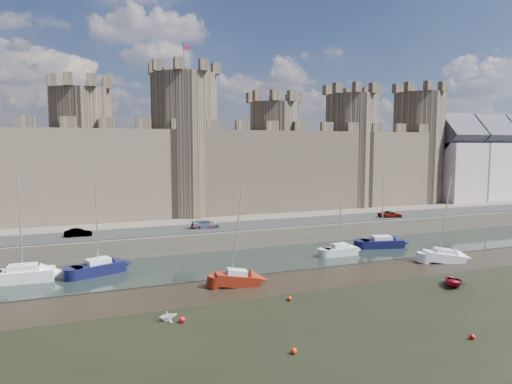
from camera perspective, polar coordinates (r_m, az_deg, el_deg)
ground at (r=33.65m, az=7.03°, el=-18.77°), size 160.00×160.00×0.00m
water_channel at (r=54.74m, az=-5.13°, el=-8.95°), size 160.00×12.00×0.08m
quay at (r=89.01m, az=-11.64°, el=-2.52°), size 160.00×60.00×2.50m
road at (r=63.64m, az=-7.68°, el=-4.57°), size 160.00×7.00×0.10m
castle at (r=76.20m, az=-10.74°, el=3.99°), size 108.50×11.00×29.00m
townhouses at (r=112.90m, az=28.49°, el=3.40°), size 35.50×9.05×18.13m
car_1 at (r=61.72m, az=-21.35°, el=-4.78°), size 3.38×1.32×1.10m
car_2 at (r=63.79m, az=-6.21°, el=-4.01°), size 4.39×2.08×1.24m
car_3 at (r=75.95m, az=16.45°, el=-2.70°), size 4.18×2.88×1.06m
sailboat_0 at (r=53.13m, az=-27.13°, el=-9.13°), size 6.10×2.65×11.18m
sailboat_1 at (r=52.89m, az=-19.10°, el=-8.87°), size 5.89×3.96×11.00m
sailboat_2 at (r=59.30m, az=10.45°, el=-7.14°), size 4.43×1.80×9.49m
sailboat_3 at (r=65.11m, az=15.44°, el=-6.09°), size 6.08×3.53×10.02m
sailboat_4 at (r=46.41m, az=-2.37°, el=-10.73°), size 4.65×2.41×10.36m
sailboat_5 at (r=59.80m, az=22.39°, el=-7.41°), size 5.11×3.34×10.29m
dinghy_3 at (r=38.46m, az=-10.95°, el=-14.97°), size 1.54×1.35×0.78m
dinghy_4 at (r=50.36m, az=23.44°, el=-10.34°), size 4.33×4.33×0.74m
buoy_1 at (r=37.94m, az=-9.23°, el=-15.48°), size 0.48×0.48×0.48m
buoy_2 at (r=37.97m, az=25.41°, el=-16.02°), size 0.41×0.41×0.41m
buoy_3 at (r=42.39m, az=4.19°, el=-13.14°), size 0.43×0.43×0.43m
buoy_4 at (r=32.57m, az=4.77°, el=-19.20°), size 0.42×0.42×0.42m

